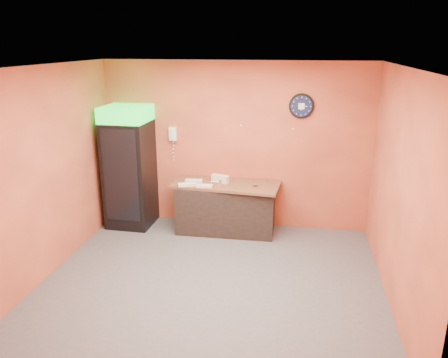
# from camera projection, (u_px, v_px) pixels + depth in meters

# --- Properties ---
(floor) EXTENTS (4.50, 4.50, 0.00)m
(floor) POSITION_uv_depth(u_px,v_px,m) (213.00, 280.00, 5.90)
(floor) COLOR #47474C
(floor) RESTS_ON ground
(back_wall) EXTENTS (4.50, 0.02, 2.80)m
(back_wall) POSITION_uv_depth(u_px,v_px,m) (235.00, 146.00, 7.36)
(back_wall) COLOR #DA633D
(back_wall) RESTS_ON floor
(left_wall) EXTENTS (0.02, 4.00, 2.80)m
(left_wall) POSITION_uv_depth(u_px,v_px,m) (47.00, 173.00, 5.85)
(left_wall) COLOR #DA633D
(left_wall) RESTS_ON floor
(right_wall) EXTENTS (0.02, 4.00, 2.80)m
(right_wall) POSITION_uv_depth(u_px,v_px,m) (400.00, 191.00, 5.12)
(right_wall) COLOR #DA633D
(right_wall) RESTS_ON floor
(ceiling) EXTENTS (4.50, 4.00, 0.02)m
(ceiling) POSITION_uv_depth(u_px,v_px,m) (211.00, 67.00, 5.06)
(ceiling) COLOR white
(ceiling) RESTS_ON back_wall
(beverage_cooler) EXTENTS (0.75, 0.76, 2.08)m
(beverage_cooler) POSITION_uv_depth(u_px,v_px,m) (129.00, 169.00, 7.39)
(beverage_cooler) COLOR black
(beverage_cooler) RESTS_ON floor
(prep_counter) EXTENTS (1.62, 0.74, 0.80)m
(prep_counter) POSITION_uv_depth(u_px,v_px,m) (226.00, 208.00, 7.34)
(prep_counter) COLOR black
(prep_counter) RESTS_ON floor
(wall_clock) EXTENTS (0.40, 0.06, 0.40)m
(wall_clock) POSITION_uv_depth(u_px,v_px,m) (301.00, 106.00, 6.95)
(wall_clock) COLOR black
(wall_clock) RESTS_ON back_wall
(wall_phone) EXTENTS (0.13, 0.11, 0.23)m
(wall_phone) POSITION_uv_depth(u_px,v_px,m) (173.00, 134.00, 7.43)
(wall_phone) COLOR white
(wall_phone) RESTS_ON back_wall
(butcher_paper) EXTENTS (1.81, 0.90, 0.04)m
(butcher_paper) POSITION_uv_depth(u_px,v_px,m) (226.00, 184.00, 7.22)
(butcher_paper) COLOR brown
(butcher_paper) RESTS_ON prep_counter
(sub_roll_stack) EXTENTS (0.31, 0.20, 0.12)m
(sub_roll_stack) POSITION_uv_depth(u_px,v_px,m) (220.00, 179.00, 7.24)
(sub_roll_stack) COLOR beige
(sub_roll_stack) RESTS_ON butcher_paper
(wrapped_sandwich_left) EXTENTS (0.31, 0.22, 0.04)m
(wrapped_sandwich_left) POSITION_uv_depth(u_px,v_px,m) (187.00, 185.00, 7.07)
(wrapped_sandwich_left) COLOR silver
(wrapped_sandwich_left) RESTS_ON butcher_paper
(wrapped_sandwich_mid) EXTENTS (0.27, 0.12, 0.04)m
(wrapped_sandwich_mid) POSITION_uv_depth(u_px,v_px,m) (204.00, 186.00, 7.02)
(wrapped_sandwich_mid) COLOR silver
(wrapped_sandwich_mid) RESTS_ON butcher_paper
(wrapped_sandwich_right) EXTENTS (0.29, 0.14, 0.04)m
(wrapped_sandwich_right) POSITION_uv_depth(u_px,v_px,m) (194.00, 181.00, 7.26)
(wrapped_sandwich_right) COLOR silver
(wrapped_sandwich_right) RESTS_ON butcher_paper
(kitchen_tool) EXTENTS (0.07, 0.07, 0.07)m
(kitchen_tool) POSITION_uv_depth(u_px,v_px,m) (221.00, 181.00, 7.21)
(kitchen_tool) COLOR silver
(kitchen_tool) RESTS_ON butcher_paper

